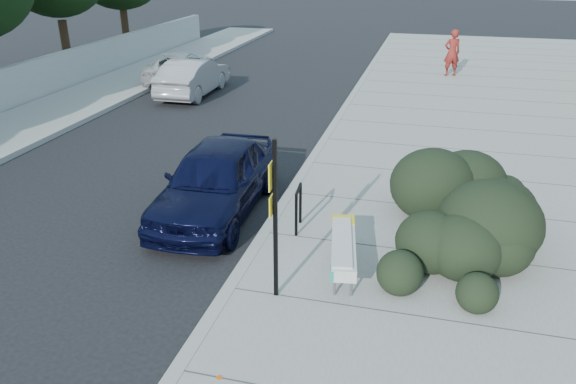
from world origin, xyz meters
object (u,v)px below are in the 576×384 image
bench (343,246)px  sedan_navy (216,179)px  wagon_silver (193,77)px  pedestrian (452,53)px  bike_rack (298,204)px  sign_post (274,211)px  suv_silver (180,67)px

bench → sedan_navy: (-3.04, 1.91, 0.14)m
wagon_silver → pedestrian: (9.51, 5.34, 0.43)m
bike_rack → sign_post: 2.50m
suv_silver → pedestrian: size_ratio=2.27×
sign_post → wagon_silver: (-6.78, 12.43, -0.94)m
suv_silver → pedestrian: (11.01, 3.28, 0.51)m
pedestrian → sign_post: bearing=59.7°
bench → pedestrian: (1.81, 16.78, 0.50)m
sign_post → sedan_navy: bearing=124.5°
bike_rack → sign_post: sign_post is taller
sign_post → suv_silver: bearing=118.1°
bike_rack → bench: bearing=-55.1°
sign_post → pedestrian: sign_post is taller
bench → bike_rack: size_ratio=2.30×
sedan_navy → bench: bearing=-33.8°
sedan_navy → suv_silver: (-6.16, 11.58, -0.15)m
bike_rack → suv_silver: bearing=118.5°
sedan_navy → wagon_silver: bearing=114.4°
bench → sign_post: bearing=-142.5°
bench → sign_post: (-0.92, -0.99, 1.01)m
bike_rack → wagon_silver: size_ratio=0.21×
sedan_navy → pedestrian: size_ratio=2.30×
bike_rack → wagon_silver: (-6.60, 10.12, 0.01)m
wagon_silver → pedestrian: size_ratio=2.16×
bench → sedan_navy: bearing=138.0°
suv_silver → pedestrian: pedestrian is taller
bench → wagon_silver: 13.79m
wagon_silver → suv_silver: 2.55m
bench → bike_rack: (-1.10, 1.31, 0.06)m
bike_rack → sign_post: size_ratio=0.34×
bench → wagon_silver: wagon_silver is taller
sedan_navy → pedestrian: pedestrian is taller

